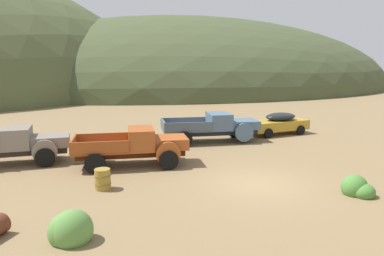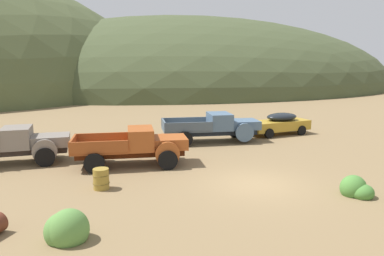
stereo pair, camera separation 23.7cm
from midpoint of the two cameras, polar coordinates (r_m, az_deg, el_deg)
ground_plane at (r=15.68m, az=10.58°, el=-8.83°), size 300.00×300.00×0.00m
hill_far_right at (r=80.52m, az=-0.43°, el=6.58°), size 93.79×69.49×29.50m
truck_primer_gray at (r=20.36m, az=-26.02°, el=-2.38°), size 6.32×2.65×2.16m
truck_oxide_orange at (r=18.26m, az=-8.01°, el=-2.81°), size 5.92×3.29×1.89m
truck_chalk_blue at (r=23.56m, az=4.37°, el=0.25°), size 6.58×3.37×1.89m
car_mustard at (r=26.58m, az=13.60°, el=0.70°), size 4.92×2.09×1.57m
oil_drum_foreground at (r=15.20m, az=-13.83°, el=-7.86°), size 0.68×0.68×0.86m
bush_front_right at (r=15.55m, az=24.96°, el=-8.88°), size 1.10×1.22×1.01m
bush_lone_scrub at (r=11.32m, az=-18.80°, el=-15.14°), size 1.28×1.08×1.24m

